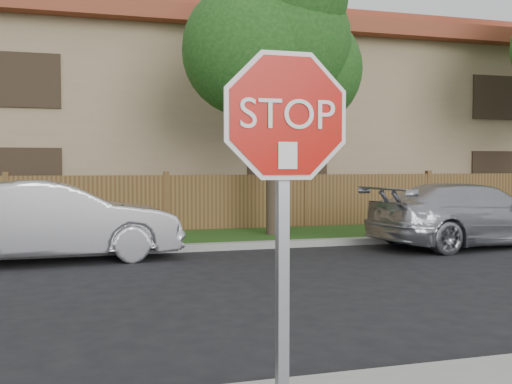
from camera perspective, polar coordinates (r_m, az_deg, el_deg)
name	(u,v)px	position (r m, az deg, el deg)	size (l,w,h in m)	color
ground	(349,382)	(5.48, 8.85, -17.45)	(90.00, 90.00, 0.00)	black
far_curb	(187,248)	(13.12, -6.55, -5.30)	(70.00, 0.30, 0.15)	gray
grass_strip	(176,239)	(14.73, -7.64, -4.49)	(70.00, 3.00, 0.12)	#1E4714
fence	(167,205)	(16.24, -8.51, -1.22)	(70.00, 0.12, 1.60)	brown
apartment_building	(144,118)	(21.83, -10.58, 6.91)	(35.20, 9.20, 7.20)	#A08663
tree_mid	(277,44)	(15.28, 2.04, 13.92)	(4.80, 3.90, 7.35)	#382B21
stop_sign	(285,173)	(3.36, 2.79, 1.77)	(1.01, 0.13, 2.55)	gray
sedan_left	(55,221)	(12.25, -18.58, -2.64)	(1.66, 4.77, 1.57)	#ACABB0
sedan_right	(470,215)	(14.61, 19.74, -2.06)	(2.03, 5.00, 1.45)	#B3B4BB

